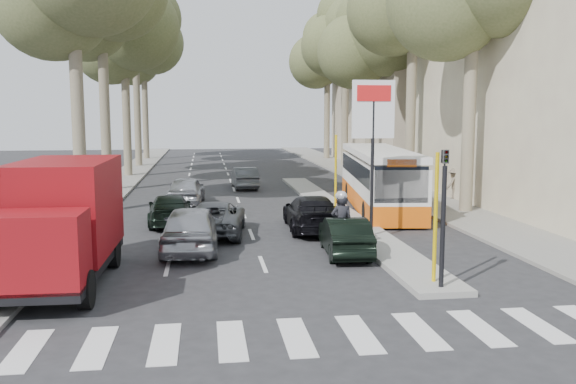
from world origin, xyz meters
name	(u,v)px	position (x,y,z in m)	size (l,w,h in m)	color
ground	(303,281)	(0.00, 0.00, 0.00)	(120.00, 120.00, 0.00)	#28282B
sidewalk_right	(368,177)	(8.60, 25.00, 0.06)	(3.20, 70.00, 0.12)	gray
median_left	(127,176)	(-8.00, 28.00, 0.06)	(2.40, 64.00, 0.12)	gray
traffic_island	(335,211)	(3.25, 11.00, 0.08)	(1.50, 26.00, 0.16)	gray
building_far	(422,70)	(15.50, 34.00, 8.00)	(11.00, 20.00, 16.00)	#B7A88E
billboard	(373,135)	(3.25, 5.00, 3.70)	(1.50, 12.10, 5.60)	yellow
traffic_light_island	(444,195)	(3.25, -1.50, 2.49)	(0.16, 0.41, 3.60)	black
tree_l_c	(126,31)	(-7.77, 28.11, 10.04)	(7.40, 7.20, 13.71)	#6B604C
tree_l_d	(136,22)	(-7.87, 36.11, 11.76)	(7.40, 7.20, 15.66)	#6B604C
tree_l_e	(145,45)	(-7.97, 44.11, 10.73)	(7.40, 7.20, 14.49)	#6B604C
tree_r_c	(372,36)	(9.03, 26.11, 9.69)	(7.40, 7.20, 13.32)	#6B604C
tree_r_d	(347,31)	(9.13, 34.11, 11.07)	(7.40, 7.20, 14.88)	#6B604C
tree_r_e	(329,50)	(9.23, 42.11, 10.38)	(7.40, 7.20, 14.10)	#6B604C
silver_hatchback	(191,228)	(-3.05, 4.00, 0.77)	(1.81, 4.50, 1.53)	#A6A7AE
dark_hatchback	(345,236)	(1.80, 2.86, 0.61)	(1.29, 3.70, 1.22)	black
queue_car_a	(215,218)	(-2.22, 6.66, 0.62)	(2.07, 4.48, 1.25)	#494C50
queue_car_b	(312,213)	(1.45, 7.00, 0.68)	(1.90, 4.66, 1.35)	black
queue_car_c	(186,190)	(-3.50, 14.36, 0.70)	(1.65, 4.09, 1.39)	#A7A9AF
queue_car_d	(245,178)	(-0.24, 20.32, 0.63)	(1.34, 3.84, 1.27)	#494D50
queue_car_e	(170,210)	(-4.00, 9.00, 0.60)	(1.69, 4.16, 1.21)	black
red_truck	(62,220)	(-6.30, 0.66, 1.70)	(2.42, 6.08, 3.22)	black
city_bus	(379,177)	(5.47, 11.72, 1.49)	(3.66, 10.94, 2.83)	#E65B0C
motorcycle	(341,224)	(1.75, 3.25, 0.92)	(0.89, 2.39, 2.03)	black
pedestrian_near	(420,192)	(7.20, 10.89, 0.90)	(0.91, 0.44, 1.55)	#392E45
pedestrian_far	(453,183)	(10.00, 13.77, 0.89)	(0.99, 0.44, 1.54)	#6D6251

